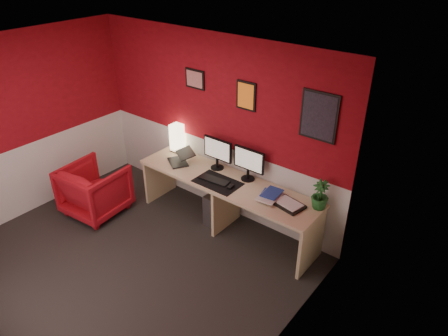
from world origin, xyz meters
The scene contains 26 objects.
ground centered at (0.00, 0.00, 0.00)m, with size 4.00×3.50×0.01m, color black.
ceiling centered at (0.00, 0.00, 2.50)m, with size 4.00×3.50×0.01m, color white.
wall_back centered at (0.00, 1.75, 1.25)m, with size 4.00×0.01×2.50m, color maroon.
wall_left centered at (-2.00, 0.00, 1.25)m, with size 0.01×3.50×2.50m, color maroon.
wall_right centered at (2.00, 0.00, 1.25)m, with size 0.01×3.50×2.50m, color maroon.
wainscot_back centered at (0.00, 1.75, 0.50)m, with size 4.00×0.01×1.00m, color silver.
wainscot_left centered at (-2.00, 0.00, 0.50)m, with size 0.01×3.50×1.00m, color silver.
wainscot_right centered at (2.00, 0.00, 0.50)m, with size 0.01×3.50×1.00m, color silver.
desk centered at (0.48, 1.41, 0.36)m, with size 2.60×0.65×0.73m, color #D0BC85.
shoji_lamp centered at (-0.60, 1.63, 0.93)m, with size 0.16×0.16×0.40m, color #FFE5B2.
laptop centered at (-0.35, 1.37, 0.84)m, with size 0.33×0.23×0.22m, color black.
monitor_left centered at (0.18, 1.59, 1.02)m, with size 0.45×0.06×0.58m, color black.
monitor_right centered at (0.68, 1.61, 1.02)m, with size 0.45×0.06×0.58m, color black.
desk_mat centered at (0.42, 1.30, 0.73)m, with size 0.60×0.38×0.01m, color black.
keyboard centered at (0.35, 1.30, 0.74)m, with size 0.42×0.14×0.02m, color black.
mouse centered at (0.63, 1.29, 0.75)m, with size 0.06×0.10×0.03m, color black.
book_bottom centered at (1.02, 1.40, 0.74)m, with size 0.22×0.29×0.03m, color #203D95.
book_middle centered at (1.04, 1.38, 0.77)m, with size 0.23×0.31×0.02m, color silver.
book_top centered at (1.06, 1.43, 0.79)m, with size 0.20×0.27×0.03m, color #203D95.
zen_tray centered at (1.41, 1.41, 0.74)m, with size 0.35×0.25×0.03m, color black.
potted_plant centered at (1.70, 1.59, 0.91)m, with size 0.20×0.20×0.36m, color #19591E.
pc_tower centered at (0.31, 1.46, 0.23)m, with size 0.20×0.45×0.45m, color #99999E.
armchair centered at (-1.20, 0.54, 0.36)m, with size 0.78×0.80×0.73m, color #B21720.
art_left centered at (-0.31, 1.74, 1.85)m, with size 0.32×0.02×0.26m, color red.
art_center centered at (0.53, 1.74, 1.80)m, with size 0.28×0.02×0.36m, color orange.
art_right centered at (1.51, 1.74, 1.78)m, with size 0.44×0.02×0.56m, color black.
Camera 1 is at (3.29, -2.21, 3.51)m, focal length 33.17 mm.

